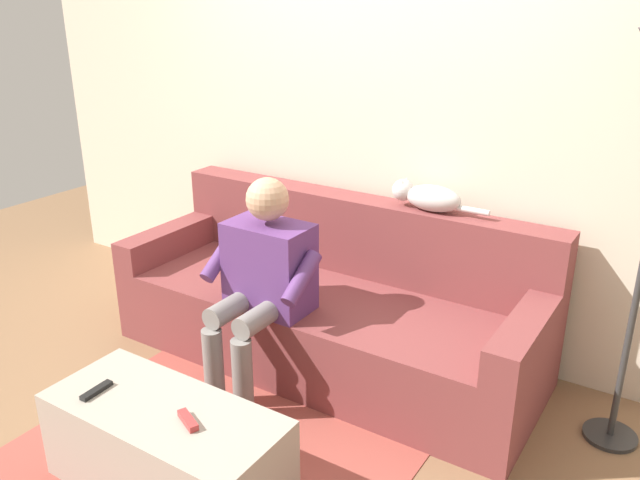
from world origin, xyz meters
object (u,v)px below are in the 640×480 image
cat_on_backrest (428,197)px  remote_red (188,420)px  person_solo_seated (262,274)px  remote_black (96,390)px  couch (331,307)px  coffee_table (167,449)px

cat_on_backrest → remote_red: (0.26, 1.55, -0.52)m
person_solo_seated → remote_red: person_solo_seated is taller
cat_on_backrest → remote_black: cat_on_backrest is taller
couch → remote_red: bearing=96.8°
couch → remote_red: size_ratio=17.78×
couch → person_solo_seated: size_ratio=2.11×
couch → remote_red: 1.28m
remote_black → person_solo_seated: bearing=167.5°
cat_on_backrest → remote_red: bearing=80.5°
couch → cat_on_backrest: size_ratio=4.37×
cat_on_backrest → remote_red: 1.66m
person_solo_seated → remote_red: (-0.29, 0.85, -0.22)m
coffee_table → cat_on_backrest: size_ratio=1.89×
remote_black → remote_red: bearing=94.6°
person_solo_seated → remote_black: size_ratio=7.53×
person_solo_seated → cat_on_backrest: bearing=-127.9°
coffee_table → remote_red: size_ratio=7.67×
couch → remote_red: couch is taller
coffee_table → person_solo_seated: person_solo_seated is taller
couch → person_solo_seated: (0.14, 0.42, 0.32)m
person_solo_seated → remote_red: 0.92m
couch → remote_black: couch is taller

